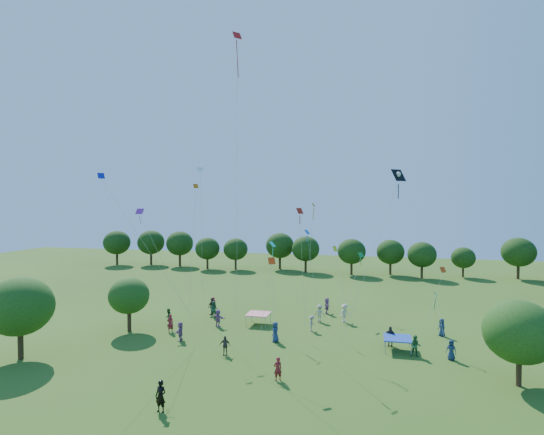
{
  "coord_description": "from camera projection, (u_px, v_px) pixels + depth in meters",
  "views": [
    {
      "loc": [
        7.67,
        -18.21,
        12.16
      ],
      "look_at": [
        0.0,
        14.0,
        11.0
      ],
      "focal_mm": 28.0,
      "sensor_mm": 36.0,
      "label": 1
    }
  ],
  "objects": [
    {
      "name": "near_tree_west",
      "position": [
        20.0,
        306.0,
        32.79
      ],
      "size": [
        5.01,
        5.01,
        6.39
      ],
      "color": "#422B19",
      "rests_on": "ground"
    },
    {
      "name": "near_tree_north",
      "position": [
        129.0,
        296.0,
        39.97
      ],
      "size": [
        3.77,
        3.77,
        5.09
      ],
      "color": "#422B19",
      "rests_on": "ground"
    },
    {
      "name": "near_tree_east",
      "position": [
        520.0,
        332.0,
        27.97
      ],
      "size": [
        4.61,
        4.61,
        5.71
      ],
      "color": "#422B19",
      "rests_on": "ground"
    },
    {
      "name": "treeline",
      "position": [
        317.0,
        249.0,
        74.04
      ],
      "size": [
        88.01,
        8.77,
        6.77
      ],
      "color": "#422B19",
      "rests_on": "ground"
    },
    {
      "name": "tent_red_stripe",
      "position": [
        258.0,
        314.0,
        42.33
      ],
      "size": [
        2.2,
        2.2,
        1.1
      ],
      "color": "red",
      "rests_on": "ground"
    },
    {
      "name": "tent_blue",
      "position": [
        398.0,
        338.0,
        34.75
      ],
      "size": [
        2.2,
        2.2,
        1.1
      ],
      "color": "#1A3EAB",
      "rests_on": "ground"
    },
    {
      "name": "man_in_black",
      "position": [
        161.0,
        396.0,
        24.56
      ],
      "size": [
        0.74,
        0.52,
        1.85
      ],
      "primitive_type": "imported",
      "rotation": [
        0.0,
        0.0,
        -0.12
      ],
      "color": "black",
      "rests_on": "ground"
    },
    {
      "name": "crowd_person_0",
      "position": [
        275.0,
        332.0,
        36.95
      ],
      "size": [
        0.66,
        0.95,
        1.76
      ],
      "primitive_type": "imported",
      "rotation": [
        0.0,
        0.0,
        4.48
      ],
      "color": "navy",
      "rests_on": "ground"
    },
    {
      "name": "crowd_person_1",
      "position": [
        278.0,
        369.0,
        28.94
      ],
      "size": [
        0.72,
        0.65,
        1.62
      ],
      "primitive_type": "imported",
      "rotation": [
        0.0,
        0.0,
        3.7
      ],
      "color": "maroon",
      "rests_on": "ground"
    },
    {
      "name": "crowd_person_2",
      "position": [
        168.0,
        317.0,
        42.17
      ],
      "size": [
        0.47,
        0.82,
        1.61
      ],
      "primitive_type": "imported",
      "rotation": [
        0.0,
        0.0,
        4.77
      ],
      "color": "#295C27",
      "rests_on": "ground"
    },
    {
      "name": "crowd_person_3",
      "position": [
        320.0,
        313.0,
        43.24
      ],
      "size": [
        1.23,
        0.75,
        1.76
      ],
      "primitive_type": "imported",
      "rotation": [
        0.0,
        0.0,
        2.92
      ],
      "color": "#B0A68D",
      "rests_on": "ground"
    },
    {
      "name": "crowd_person_4",
      "position": [
        212.0,
        306.0,
        45.85
      ],
      "size": [
        0.92,
        1.19,
        1.85
      ],
      "primitive_type": "imported",
      "rotation": [
        0.0,
        0.0,
        4.26
      ],
      "color": "#382F2D",
      "rests_on": "ground"
    },
    {
      "name": "crowd_person_5",
      "position": [
        218.0,
        318.0,
        41.52
      ],
      "size": [
        1.65,
        1.21,
        1.68
      ],
      "primitive_type": "imported",
      "rotation": [
        0.0,
        0.0,
        2.67
      ],
      "color": "#965897",
      "rests_on": "ground"
    },
    {
      "name": "crowd_person_6",
      "position": [
        451.0,
        350.0,
        32.72
      ],
      "size": [
        0.88,
        0.71,
        1.56
      ],
      "primitive_type": "imported",
      "rotation": [
        0.0,
        0.0,
        5.84
      ],
      "color": "navy",
      "rests_on": "ground"
    },
    {
      "name": "crowd_person_7",
      "position": [
        170.0,
        323.0,
        39.8
      ],
      "size": [
        0.72,
        0.73,
        1.67
      ],
      "primitive_type": "imported",
      "rotation": [
        0.0,
        0.0,
        3.93
      ],
      "color": "maroon",
      "rests_on": "ground"
    },
    {
      "name": "crowd_person_8",
      "position": [
        214.0,
        310.0,
        44.7
      ],
      "size": [
        0.92,
        0.59,
        1.74
      ],
      "primitive_type": "imported",
      "rotation": [
        0.0,
        0.0,
        0.15
      ],
      "color": "#275D3C",
      "rests_on": "ground"
    },
    {
      "name": "crowd_person_9",
      "position": [
        312.0,
        323.0,
        40.03
      ],
      "size": [
        0.57,
        1.04,
        1.51
      ],
      "primitive_type": "imported",
      "rotation": [
        0.0,
        0.0,
        1.44
      ],
      "color": "#AB9A89",
      "rests_on": "ground"
    },
    {
      "name": "crowd_person_10",
      "position": [
        390.0,
        336.0,
        35.9
      ],
      "size": [
        1.06,
        0.66,
        1.68
      ],
      "primitive_type": "imported",
      "rotation": [
        0.0,
        0.0,
        -0.23
      ],
      "color": "#362D2B",
      "rests_on": "ground"
    },
    {
      "name": "crowd_person_11",
      "position": [
        180.0,
        331.0,
        37.28
      ],
      "size": [
        0.72,
        1.6,
        1.66
      ],
      "primitive_type": "imported",
      "rotation": [
        0.0,
        0.0,
        4.82
      ],
      "color": "#87528D",
      "rests_on": "ground"
    },
    {
      "name": "crowd_person_12",
      "position": [
        442.0,
        327.0,
        38.55
      ],
      "size": [
        0.79,
        0.9,
        1.61
      ],
      "primitive_type": "imported",
      "rotation": [
        0.0,
        0.0,
        5.27
      ],
      "color": "navy",
      "rests_on": "ground"
    },
    {
      "name": "crowd_person_13",
      "position": [
        213.0,
        303.0,
        47.89
      ],
      "size": [
        0.64,
        0.49,
        1.51
      ],
      "primitive_type": "imported",
      "rotation": [
        0.0,
        0.0,
        3.38
      ],
      "color": "maroon",
      "rests_on": "ground"
    },
    {
      "name": "crowd_person_14",
      "position": [
        416.0,
        346.0,
        33.42
      ],
      "size": [
        0.85,
        0.49,
        1.69
      ],
      "primitive_type": "imported",
      "rotation": [
        0.0,
        0.0,
        -0.05
      ],
      "color": "#2B6535",
      "rests_on": "ground"
    },
    {
      "name": "crowd_person_15",
      "position": [
        345.0,
        313.0,
        42.92
      ],
      "size": [
        1.22,
        1.3,
        1.89
      ],
      "primitive_type": "imported",
      "rotation": [
        0.0,
        0.0,
        0.88
      ],
      "color": "beige",
      "rests_on": "ground"
    },
    {
      "name": "crowd_person_16",
      "position": [
        225.0,
        345.0,
        33.79
      ],
      "size": [
        0.95,
        0.54,
        1.53
      ],
      "primitive_type": "imported",
      "rotation": [
        0.0,
        0.0,
        0.15
      ],
      "color": "#48403A",
      "rests_on": "ground"
    },
    {
      "name": "crowd_person_17",
      "position": [
        327.0,
        306.0,
        46.32
      ],
      "size": [
        0.79,
        1.71,
        1.76
      ],
      "primitive_type": "imported",
      "rotation": [
        0.0,
        0.0,
        1.7
      ],
      "color": "#925588",
      "rests_on": "ground"
    },
    {
      "name": "pirate_kite",
      "position": [
        397.0,
        179.0,
        34.07
      ],
      "size": [
        5.0,
        4.52,
        13.57
      ],
      "color": "black"
    },
    {
      "name": "red_high_kite",
      "position": [
        237.0,
        90.0,
        35.9
      ],
      "size": [
        0.94,
        2.34,
        25.44
      ],
      "color": "red"
    },
    {
      "name": "small_kite_0",
      "position": [
        301.0,
        231.0,
        34.97
      ],
      "size": [
        0.6,
        2.87,
        10.43
      ],
      "color": "#B91D0A"
    },
    {
      "name": "small_kite_1",
      "position": [
        194.0,
        217.0,
        40.86
      ],
      "size": [
        1.5,
        1.18,
        12.66
      ],
      "color": "#D9610B"
    },
    {
      "name": "small_kite_2",
      "position": [
        336.0,
        255.0,
        45.22
      ],
      "size": [
        1.7,
        2.94,
        6.21
      ],
      "color": "yellow"
    },
    {
      "name": "small_kite_3",
      "position": [
        436.0,
        302.0,
        34.28
      ],
      "size": [
        0.61,
        2.88,
        3.59
      ],
      "color": "#157743"
    },
    {
      "name": "small_kite_4",
      "position": [
        125.0,
        213.0,
        35.14
      ],
      "size": [
        6.48,
        5.03,
        13.29
      ],
      "color": "#121EB5"
    },
    {
      "name": "small_kite_5",
      "position": [
        149.0,
        232.0,
        34.6
      ],
      "size": [
        2.83,
        4.68,
        10.39
      ],
      "color": "#6D1689"
    },
    {
      "name": "small_kite_6",
      "position": [
        201.0,
        200.0,
        43.43
      ],
      "size": [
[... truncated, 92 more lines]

